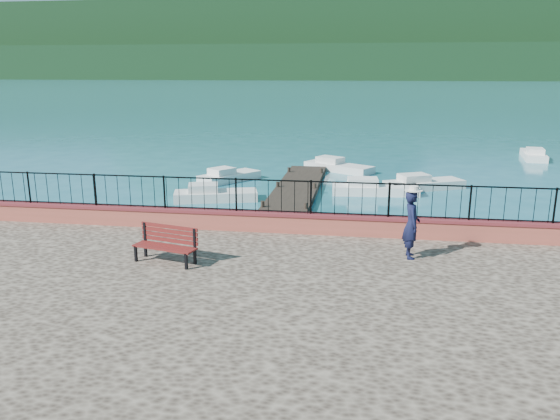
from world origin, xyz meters
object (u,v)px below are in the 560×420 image
(boat_1, at_px, (375,186))
(boat_3, at_px, (229,174))
(boat_5, at_px, (534,153))
(boat_0, at_px, (216,192))
(boat_4, at_px, (339,164))
(person, at_px, (411,225))
(park_bench, at_px, (166,252))
(boat_2, at_px, (424,181))

(boat_1, xyz_separation_m, boat_3, (-7.68, 2.00, 0.00))
(boat_5, bearing_deg, boat_3, 128.41)
(boat_0, height_order, boat_4, same)
(boat_4, bearing_deg, boat_1, -38.71)
(boat_0, bearing_deg, boat_4, 42.34)
(person, xyz_separation_m, boat_3, (-8.30, 14.52, -1.67))
(boat_0, relative_size, boat_4, 0.89)
(park_bench, xyz_separation_m, boat_4, (3.32, 19.66, -1.08))
(person, relative_size, boat_0, 0.46)
(person, bearing_deg, boat_2, -11.97)
(boat_0, distance_m, boat_3, 4.42)
(park_bench, xyz_separation_m, boat_0, (-1.88, 11.40, -1.08))
(boat_3, distance_m, boat_5, 21.12)
(park_bench, bearing_deg, person, 26.31)
(boat_2, bearing_deg, boat_4, 110.79)
(boat_4, bearing_deg, person, -49.61)
(boat_3, xyz_separation_m, boat_5, (18.33, 10.48, 0.00))
(boat_2, relative_size, boat_3, 1.16)
(person, height_order, boat_2, person)
(boat_1, distance_m, boat_4, 6.20)
(park_bench, distance_m, boat_3, 16.01)
(boat_1, relative_size, boat_2, 1.02)
(boat_0, distance_m, boat_1, 7.62)
(person, relative_size, boat_1, 0.43)
(boat_3, height_order, boat_4, same)
(boat_3, xyz_separation_m, boat_4, (5.64, 3.86, 0.00))
(boat_2, bearing_deg, boat_5, 27.59)
(boat_0, height_order, boat_5, same)
(boat_5, bearing_deg, boat_2, 151.68)
(boat_1, xyz_separation_m, boat_2, (2.44, 1.57, 0.00))
(park_bench, xyz_separation_m, boat_5, (16.01, 26.29, -1.08))
(boat_2, height_order, boat_5, same)
(boat_0, distance_m, boat_4, 9.76)
(boat_2, bearing_deg, person, -122.78)
(boat_2, distance_m, boat_5, 13.66)
(boat_0, bearing_deg, boat_1, 2.90)
(boat_2, bearing_deg, boat_0, 176.87)
(park_bench, height_order, person, person)
(boat_4, relative_size, boat_5, 1.03)
(boat_3, bearing_deg, boat_5, -24.32)
(boat_0, height_order, boat_2, same)
(boat_1, height_order, boat_2, same)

